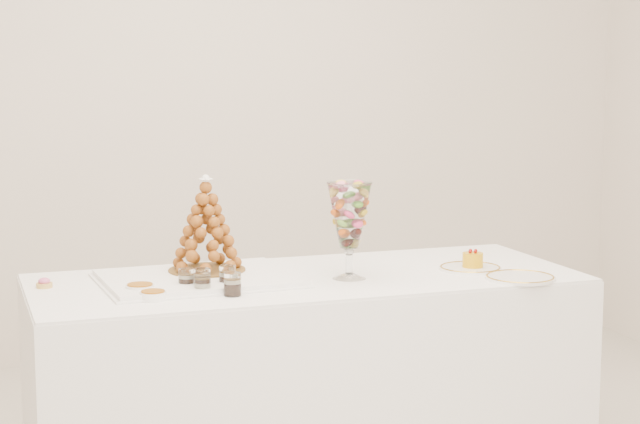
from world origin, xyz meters
name	(u,v)px	position (x,y,z in m)	size (l,w,h in m)	color
buffet_table	(307,377)	(0.10, 0.31, 0.36)	(1.93, 0.86, 0.72)	white
lace_tray	(199,278)	(-0.27, 0.33, 0.73)	(0.63, 0.47, 0.02)	white
macaron_vase	(349,217)	(0.24, 0.24, 0.93)	(0.15, 0.15, 0.33)	white
cake_plate	(470,268)	(0.70, 0.27, 0.72)	(0.22, 0.22, 0.01)	white
spare_plate	(520,278)	(0.79, 0.07, 0.72)	(0.24, 0.24, 0.01)	white
pink_tart	(44,283)	(-0.77, 0.38, 0.73)	(0.05, 0.05, 0.03)	tan
verrine_a	(186,279)	(-0.33, 0.22, 0.75)	(0.05, 0.05, 0.07)	white
verrine_b	(202,280)	(-0.28, 0.18, 0.75)	(0.05, 0.05, 0.07)	white
verrine_c	(227,277)	(-0.19, 0.21, 0.75)	(0.05, 0.05, 0.07)	white
verrine_d	(202,284)	(-0.29, 0.13, 0.75)	(0.05, 0.05, 0.07)	white
verrine_e	(232,284)	(-0.20, 0.08, 0.75)	(0.06, 0.06, 0.07)	white
ramekin_back	(140,289)	(-0.48, 0.20, 0.73)	(0.09, 0.09, 0.03)	white
ramekin_front	(153,296)	(-0.45, 0.09, 0.73)	(0.08, 0.08, 0.03)	white
croquembouche	(206,224)	(-0.23, 0.41, 0.90)	(0.27, 0.27, 0.33)	brown
mousse_cake	(473,260)	(0.70, 0.27, 0.75)	(0.07, 0.07, 0.06)	#DE9F0A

